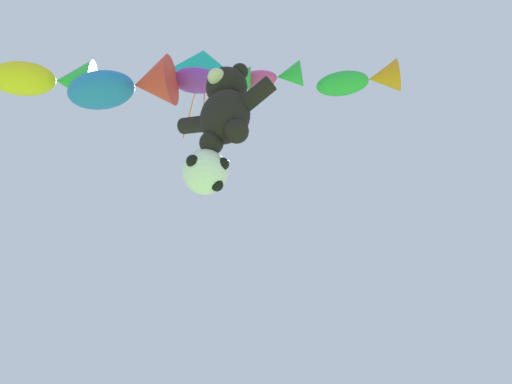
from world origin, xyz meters
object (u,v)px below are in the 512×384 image
at_px(fish_kite_magenta, 272,78).
at_px(fish_kite_cobalt, 127,86).
at_px(fish_kite_emerald, 363,80).
at_px(fish_kite_goldfin, 49,80).
at_px(diamond_kite, 201,75).
at_px(soccer_ball_kite, 206,172).
at_px(teddy_bear_kite, 225,107).
at_px(fish_kite_violet, 216,82).

relative_size(fish_kite_magenta, fish_kite_cobalt, 0.67).
distance_m(fish_kite_emerald, fish_kite_goldfin, 7.51).
relative_size(fish_kite_emerald, fish_kite_magenta, 1.16).
xyz_separation_m(fish_kite_emerald, fish_kite_goldfin, (-6.33, -4.03, -0.22)).
bearing_deg(diamond_kite, soccer_ball_kite, -36.77).
bearing_deg(soccer_ball_kite, fish_kite_emerald, 44.20).
distance_m(teddy_bear_kite, fish_kite_magenta, 3.23).
relative_size(teddy_bear_kite, fish_kite_goldfin, 0.88).
bearing_deg(fish_kite_emerald, diamond_kite, -154.57).
relative_size(teddy_bear_kite, fish_kite_violet, 1.16).
bearing_deg(fish_kite_violet, soccer_ball_kite, -57.30).
height_order(fish_kite_cobalt, fish_kite_goldfin, fish_kite_goldfin).
distance_m(soccer_ball_kite, fish_kite_violet, 3.80).
height_order(soccer_ball_kite, fish_kite_emerald, fish_kite_emerald).
distance_m(fish_kite_emerald, diamond_kite, 4.10).
relative_size(fish_kite_violet, fish_kite_cobalt, 0.72).
distance_m(teddy_bear_kite, diamond_kite, 3.81).
xyz_separation_m(teddy_bear_kite, fish_kite_magenta, (0.17, 1.63, 2.78)).
bearing_deg(fish_kite_goldfin, fish_kite_violet, 32.02).
bearing_deg(diamond_kite, fish_kite_magenta, 21.36).
bearing_deg(diamond_kite, fish_kite_emerald, 25.43).
bearing_deg(fish_kite_goldfin, fish_kite_cobalt, 24.77).
distance_m(fish_kite_cobalt, fish_kite_goldfin, 2.06).
height_order(fish_kite_emerald, fish_kite_cobalt, fish_kite_emerald).
height_order(soccer_ball_kite, fish_kite_magenta, fish_kite_magenta).
bearing_deg(soccer_ball_kite, fish_kite_cobalt, -160.51).
xyz_separation_m(soccer_ball_kite, fish_kite_goldfin, (-3.75, -1.52, 3.72)).
height_order(soccer_ball_kite, fish_kite_goldfin, fish_kite_goldfin).
height_order(fish_kite_emerald, fish_kite_violet, fish_kite_emerald).
xyz_separation_m(teddy_bear_kite, fish_kite_goldfin, (-4.24, -1.34, 2.33)).
xyz_separation_m(fish_kite_emerald, fish_kite_cobalt, (-4.52, -3.20, -0.77)).
distance_m(fish_kite_cobalt, diamond_kite, 2.32).
bearing_deg(fish_kite_violet, fish_kite_cobalt, -140.82).
distance_m(fish_kite_goldfin, diamond_kite, 3.69).
relative_size(soccer_ball_kite, fish_kite_goldfin, 0.37).
distance_m(fish_kite_magenta, fish_kite_goldfin, 5.34).
xyz_separation_m(fish_kite_emerald, diamond_kite, (-3.64, -1.73, 0.79)).
bearing_deg(fish_kite_cobalt, soccer_ball_kite, 19.49).
distance_m(soccer_ball_kite, diamond_kite, 4.91).
distance_m(fish_kite_violet, fish_kite_goldfin, 3.97).
xyz_separation_m(fish_kite_goldfin, diamond_kite, (2.69, 2.31, 1.02)).
height_order(teddy_bear_kite, fish_kite_violet, fish_kite_violet).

